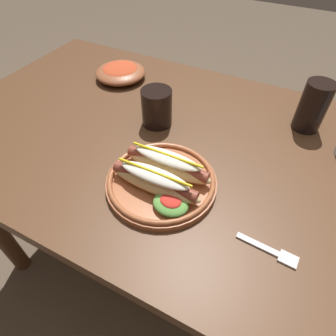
{
  "coord_description": "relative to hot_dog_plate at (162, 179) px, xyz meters",
  "views": [
    {
      "loc": [
        0.21,
        -0.55,
        1.25
      ],
      "look_at": [
        0.0,
        -0.13,
        0.77
      ],
      "focal_mm": 30.63,
      "sensor_mm": 36.0,
      "label": 1
    }
  ],
  "objects": [
    {
      "name": "ground_plane",
      "position": [
        -0.0,
        0.17,
        -0.77
      ],
      "size": [
        8.0,
        8.0,
        0.0
      ],
      "primitive_type": "plane",
      "color": "brown"
    },
    {
      "name": "dining_table",
      "position": [
        -0.0,
        0.17,
        -0.12
      ],
      "size": [
        1.48,
        0.82,
        0.74
      ],
      "color": "#51331E",
      "rests_on": "ground_plane"
    },
    {
      "name": "hot_dog_plate",
      "position": [
        0.0,
        0.0,
        0.0
      ],
      "size": [
        0.26,
        0.26,
        0.08
      ],
      "color": "#9E5633",
      "rests_on": "dining_table"
    },
    {
      "name": "fork",
      "position": [
        0.27,
        -0.05,
        -0.02
      ],
      "size": [
        0.12,
        0.03,
        0.0
      ],
      "rotation": [
        0.0,
        0.0,
        -0.07
      ],
      "color": "silver",
      "rests_on": "dining_table"
    },
    {
      "name": "soda_cup",
      "position": [
        0.26,
        0.38,
        0.04
      ],
      "size": [
        0.08,
        0.08,
        0.14
      ],
      "primitive_type": "cylinder",
      "color": "black",
      "rests_on": "dining_table"
    },
    {
      "name": "extra_cup",
      "position": [
        -0.13,
        0.21,
        0.03
      ],
      "size": [
        0.09,
        0.09,
        0.11
      ],
      "primitive_type": "cylinder",
      "color": "black",
      "rests_on": "dining_table"
    },
    {
      "name": "side_bowl",
      "position": [
        -0.37,
        0.38,
        -0.0
      ],
      "size": [
        0.17,
        0.17,
        0.05
      ],
      "color": "brown",
      "rests_on": "dining_table"
    }
  ]
}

